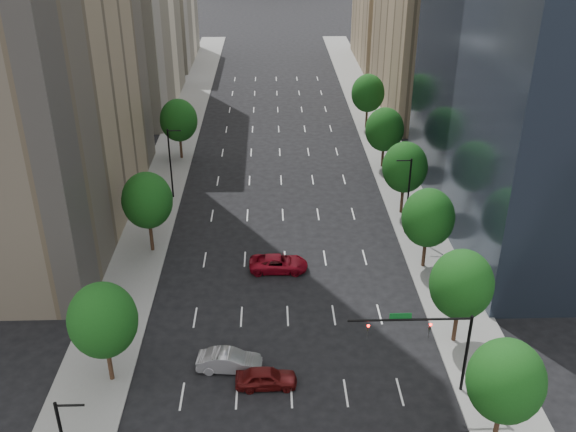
{
  "coord_description": "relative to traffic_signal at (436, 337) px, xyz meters",
  "views": [
    {
      "loc": [
        -1.35,
        -7.07,
        34.46
      ],
      "look_at": [
        0.15,
        44.16,
        8.0
      ],
      "focal_mm": 39.89,
      "sensor_mm": 36.0,
      "label": 1
    }
  ],
  "objects": [
    {
      "name": "tree_right_1",
      "position": [
        3.47,
        6.0,
        0.58
      ],
      "size": [
        5.2,
        5.2,
        8.75
      ],
      "color": "#382316",
      "rests_on": "ground"
    },
    {
      "name": "sidewalk_right",
      "position": [
        4.97,
        30.0,
        -5.1
      ],
      "size": [
        6.0,
        200.0,
        0.15
      ],
      "primitive_type": "cube",
      "color": "slate",
      "rests_on": "ground"
    },
    {
      "name": "parking_tan_right",
      "position": [
        14.47,
        70.0,
        9.83
      ],
      "size": [
        14.0,
        30.0,
        30.0
      ],
      "primitive_type": "cube",
      "color": "#8C7759",
      "rests_on": "ground"
    },
    {
      "name": "filler_right",
      "position": [
        14.47,
        103.0,
        2.83
      ],
      "size": [
        14.0,
        26.0,
        16.0
      ],
      "primitive_type": "cube",
      "color": "#8C7759",
      "rests_on": "ground"
    },
    {
      "name": "traffic_signal",
      "position": [
        0.0,
        0.0,
        0.0
      ],
      "size": [
        9.12,
        0.4,
        7.38
      ],
      "color": "black",
      "rests_on": "ground"
    },
    {
      "name": "filler_left",
      "position": [
        -35.53,
        106.0,
        3.83
      ],
      "size": [
        14.0,
        26.0,
        18.0
      ],
      "primitive_type": "cube",
      "color": "beige",
      "rests_on": "ground"
    },
    {
      "name": "car_silver",
      "position": [
        -15.37,
        2.97,
        -4.32
      ],
      "size": [
        5.28,
        2.19,
        1.7
      ],
      "primitive_type": "imported",
      "rotation": [
        0.0,
        0.0,
        1.49
      ],
      "color": "#99989D",
      "rests_on": "ground"
    },
    {
      "name": "tree_right_5",
      "position": [
        3.47,
        60.0,
        0.58
      ],
      "size": [
        5.2,
        5.2,
        8.75
      ],
      "color": "#382316",
      "rests_on": "ground"
    },
    {
      "name": "midrise_cream_left",
      "position": [
        -35.53,
        73.0,
        12.33
      ],
      "size": [
        14.0,
        30.0,
        35.0
      ],
      "primitive_type": "cube",
      "color": "beige",
      "rests_on": "ground"
    },
    {
      "name": "tree_right_2",
      "position": [
        3.47,
        18.0,
        0.43
      ],
      "size": [
        5.2,
        5.2,
        8.61
      ],
      "color": "#382316",
      "rests_on": "ground"
    },
    {
      "name": "streetlight_rn",
      "position": [
        2.91,
        25.0,
        -0.33
      ],
      "size": [
        1.7,
        0.2,
        9.0
      ],
      "color": "black",
      "rests_on": "ground"
    },
    {
      "name": "tree_right_4",
      "position": [
        3.47,
        44.0,
        0.29
      ],
      "size": [
        5.2,
        5.2,
        8.46
      ],
      "color": "#382316",
      "rests_on": "ground"
    },
    {
      "name": "streetlight_ln",
      "position": [
        -23.96,
        35.0,
        -0.33
      ],
      "size": [
        1.7,
        0.2,
        9.0
      ],
      "color": "black",
      "rests_on": "ground"
    },
    {
      "name": "sidewalk_left",
      "position": [
        -26.03,
        30.0,
        -5.1
      ],
      "size": [
        6.0,
        200.0,
        0.15
      ],
      "primitive_type": "cube",
      "color": "slate",
      "rests_on": "ground"
    },
    {
      "name": "car_maroon",
      "position": [
        -12.45,
        0.96,
        -4.36
      ],
      "size": [
        4.8,
        2.02,
        1.62
      ],
      "primitive_type": "imported",
      "rotation": [
        0.0,
        0.0,
        1.59
      ],
      "color": "#4B0C0C",
      "rests_on": "ground"
    },
    {
      "name": "tree_right_3",
      "position": [
        3.47,
        30.0,
        0.72
      ],
      "size": [
        5.2,
        5.2,
        8.89
      ],
      "color": "#382316",
      "rests_on": "ground"
    },
    {
      "name": "tree_left_0",
      "position": [
        -24.53,
        2.0,
        0.58
      ],
      "size": [
        5.2,
        5.2,
        8.75
      ],
      "color": "#382316",
      "rests_on": "ground"
    },
    {
      "name": "tree_left_1",
      "position": [
        -24.53,
        22.0,
        0.79
      ],
      "size": [
        5.2,
        5.2,
        8.97
      ],
      "color": "#382316",
      "rests_on": "ground"
    },
    {
      "name": "tree_left_2",
      "position": [
        -24.53,
        48.0,
        0.5
      ],
      "size": [
        5.2,
        5.2,
        8.68
      ],
      "color": "#382316",
      "rests_on": "ground"
    },
    {
      "name": "car_red_far",
      "position": [
        -11.22,
        17.75,
        -4.36
      ],
      "size": [
        5.93,
        2.85,
        1.63
      ],
      "primitive_type": "imported",
      "rotation": [
        0.0,
        0.0,
        1.54
      ],
      "color": "maroon",
      "rests_on": "ground"
    },
    {
      "name": "tree_right_0",
      "position": [
        3.47,
        -5.0,
        0.22
      ],
      "size": [
        5.2,
        5.2,
        8.39
      ],
      "color": "#382316",
      "rests_on": "ground"
    }
  ]
}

